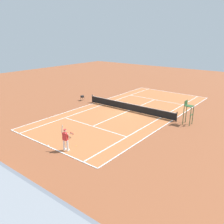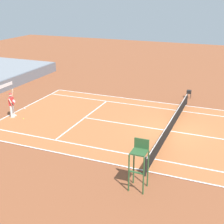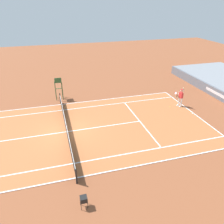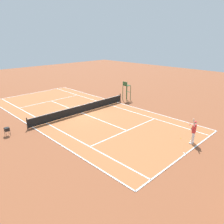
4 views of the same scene
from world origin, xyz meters
name	(u,v)px [view 3 (image 3 of 4)]	position (x,y,z in m)	size (l,w,h in m)	color
ground_plane	(67,132)	(0.00, 0.00, 0.00)	(80.00, 80.00, 0.00)	brown
court	(67,132)	(0.00, 0.00, 0.01)	(11.08, 23.88, 0.03)	#B76638
net	(66,126)	(0.00, 0.00, 0.52)	(11.98, 0.10, 1.07)	black
tennis_player	(181,97)	(-1.83, 11.44, 0.99)	(0.74, 0.75, 2.08)	white
tennis_ball	(170,107)	(-1.91, 10.45, 0.03)	(0.07, 0.07, 0.07)	#D1E533
umpire_chair	(58,85)	(-7.05, 0.00, 1.56)	(0.77, 0.77, 2.44)	#2D562D
ball_hopper	(84,199)	(7.70, 0.13, 0.57)	(0.36, 0.36, 0.70)	black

